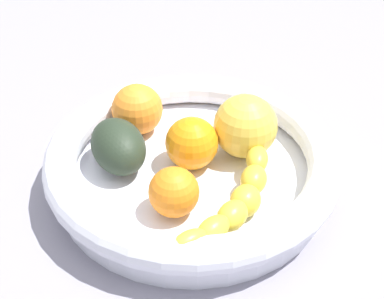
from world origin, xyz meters
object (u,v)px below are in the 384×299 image
(orange_mid_left, at_px, (188,143))
(apple_yellow, at_px, (245,126))
(banana_draped_left, at_px, (239,194))
(orange_mid_right, at_px, (137,109))
(avocado_dark, at_px, (118,146))
(fruit_bowl, at_px, (192,164))
(orange_front, at_px, (174,192))

(orange_mid_left, xyz_separation_m, apple_yellow, (0.02, -0.07, 0.01))
(banana_draped_left, xyz_separation_m, orange_mid_left, (0.08, 0.05, 0.01))
(orange_mid_right, relative_size, avocado_dark, 0.74)
(fruit_bowl, relative_size, banana_draped_left, 1.70)
(banana_draped_left, bearing_deg, orange_mid_left, 32.72)
(banana_draped_left, bearing_deg, orange_mid_right, 36.94)
(fruit_bowl, bearing_deg, orange_front, 163.01)
(orange_front, distance_m, apple_yellow, 0.13)
(orange_mid_left, relative_size, avocado_dark, 0.72)
(orange_front, bearing_deg, orange_mid_right, 16.71)
(orange_mid_left, bearing_deg, orange_mid_right, 41.21)
(orange_front, bearing_deg, fruit_bowl, -16.99)
(banana_draped_left, distance_m, avocado_dark, 0.15)
(apple_yellow, bearing_deg, banana_draped_left, 170.79)
(banana_draped_left, height_order, orange_mid_right, orange_mid_right)
(orange_front, xyz_separation_m, orange_mid_right, (0.15, 0.04, 0.00))
(orange_front, xyz_separation_m, apple_yellow, (0.10, -0.08, 0.01))
(orange_mid_right, bearing_deg, banana_draped_left, -143.06)
(fruit_bowl, bearing_deg, banana_draped_left, -145.52)
(fruit_bowl, relative_size, apple_yellow, 4.44)
(fruit_bowl, bearing_deg, orange_mid_right, 38.89)
(banana_draped_left, height_order, avocado_dark, avocado_dark)
(orange_mid_left, xyz_separation_m, avocado_dark, (-0.00, 0.08, -0.00))
(fruit_bowl, bearing_deg, avocado_dark, 82.72)
(fruit_bowl, relative_size, orange_front, 6.26)
(avocado_dark, bearing_deg, orange_mid_left, -89.78)
(banana_draped_left, bearing_deg, fruit_bowl, 34.48)
(orange_mid_left, height_order, orange_mid_right, orange_mid_right)
(banana_draped_left, height_order, orange_mid_left, orange_mid_left)
(orange_mid_left, relative_size, orange_mid_right, 0.96)
(orange_mid_right, xyz_separation_m, avocado_dark, (-0.07, 0.02, -0.00))
(banana_draped_left, relative_size, apple_yellow, 2.62)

